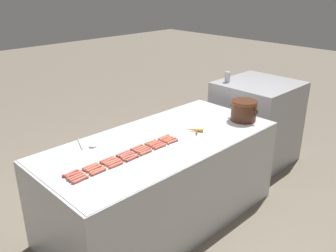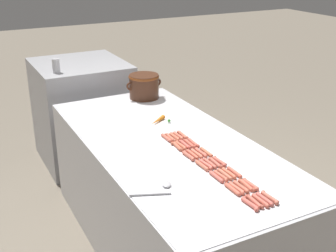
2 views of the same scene
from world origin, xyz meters
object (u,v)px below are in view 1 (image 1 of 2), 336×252
(hot_dog_8, at_px, (92,167))
(hot_dog_17, at_px, (127,155))
(hot_dog_29, at_px, (98,172))
(hot_dog_33, at_px, (160,146))
(bean_pot, at_px, (244,109))
(soda_can, at_px, (227,77))
(serving_spoon, at_px, (88,145))
(hot_dog_26, at_px, (158,145))
(hot_dog_15, at_px, (94,169))
(carrot, at_px, (194,130))
(hot_dog_32, at_px, (146,152))
(hot_dog_20, at_px, (168,139))
(hot_dog_1, at_px, (90,166))
(hot_dog_31, at_px, (132,158))
(hot_dog_28, at_px, (80,180))
(hot_dog_13, at_px, (165,138))
(hot_dog_22, at_px, (97,170))
(hot_dog_11, at_px, (139,148))
(hot_dog_21, at_px, (78,178))
(hot_dog_2, at_px, (107,159))
(hot_dog_23, at_px, (114,163))
(hot_dog_0, at_px, (71,173))
(hot_dog_4, at_px, (136,147))
(hot_dog_9, at_px, (108,161))
(hot_dog_12, at_px, (153,143))
(hot_dog_14, at_px, (75,177))
(hot_dog_19, at_px, (155,144))
(hot_dog_18, at_px, (142,150))
(hot_dog_27, at_px, (170,140))
(hot_dog_3, at_px, (122,153))
(back_cabinet, at_px, (256,122))
(hot_dog_25, at_px, (144,151))
(hot_dog_7, at_px, (74,174))
(hot_dog_24, at_px, (129,157))
(hot_dog_6, at_px, (164,137))
(hot_dog_30, at_px, (116,165))

(hot_dog_8, distance_m, hot_dog_17, 0.32)
(hot_dog_29, height_order, hot_dog_33, same)
(bean_pot, distance_m, soda_can, 0.82)
(hot_dog_8, xyz_separation_m, serving_spoon, (-0.35, 0.20, -0.00))
(hot_dog_29, bearing_deg, hot_dog_26, 92.46)
(hot_dog_15, height_order, carrot, carrot)
(hot_dog_17, xyz_separation_m, hot_dog_32, (0.06, 0.14, 0.00))
(hot_dog_20, xyz_separation_m, serving_spoon, (-0.39, -0.57, -0.00))
(hot_dog_1, relative_size, hot_dog_31, 1.00)
(hot_dog_28, bearing_deg, serving_spoon, 141.57)
(hot_dog_13, xyz_separation_m, hot_dog_22, (0.07, -0.76, 0.00))
(hot_dog_22, xyz_separation_m, hot_dog_26, (-0.00, 0.62, 0.00))
(hot_dog_1, bearing_deg, hot_dog_17, 79.38)
(carrot, bearing_deg, hot_dog_11, -96.04)
(hot_dog_21, xyz_separation_m, hot_dog_32, (0.03, 0.62, 0.00))
(hot_dog_1, relative_size, hot_dog_2, 1.00)
(hot_dog_21, relative_size, hot_dog_23, 1.00)
(hot_dog_1, bearing_deg, hot_dog_20, 85.53)
(hot_dog_0, height_order, hot_dog_4, same)
(hot_dog_17, bearing_deg, hot_dog_33, 78.21)
(hot_dog_2, xyz_separation_m, hot_dog_23, (0.09, 0.00, 0.00))
(hot_dog_32, bearing_deg, hot_dog_9, -106.99)
(hot_dog_8, bearing_deg, hot_dog_32, 78.33)
(hot_dog_12, relative_size, hot_dog_14, 1.00)
(hot_dog_4, xyz_separation_m, hot_dog_23, (0.09, -0.30, 0.00))
(hot_dog_19, relative_size, hot_dog_28, 1.00)
(hot_dog_8, bearing_deg, hot_dog_2, 99.86)
(hot_dog_14, xyz_separation_m, hot_dog_18, (-0.00, 0.63, 0.00))
(hot_dog_0, distance_m, hot_dog_27, 0.93)
(hot_dog_3, bearing_deg, hot_dog_15, -79.39)
(back_cabinet, relative_size, hot_dog_13, 7.43)
(hot_dog_2, bearing_deg, hot_dog_28, -68.61)
(hot_dog_19, distance_m, hot_dog_28, 0.78)
(hot_dog_21, bearing_deg, hot_dog_25, 90.06)
(hot_dog_9, xyz_separation_m, serving_spoon, (-0.36, 0.05, -0.00))
(hot_dog_17, xyz_separation_m, hot_dog_25, (0.03, 0.15, 0.00))
(hot_dog_0, relative_size, hot_dog_29, 1.00)
(back_cabinet, xyz_separation_m, hot_dog_25, (0.18, -1.98, 0.35))
(hot_dog_11, height_order, hot_dog_15, same)
(hot_dog_7, bearing_deg, hot_dog_24, 82.13)
(hot_dog_0, height_order, hot_dog_3, same)
(hot_dog_25, bearing_deg, hot_dog_1, -100.87)
(serving_spoon, height_order, soda_can, soda_can)
(hot_dog_21, distance_m, hot_dog_32, 0.62)
(hot_dog_6, xyz_separation_m, hot_dog_11, (0.03, -0.30, 0.00))
(hot_dog_33, bearing_deg, hot_dog_27, 102.35)
(hot_dog_30, bearing_deg, hot_dog_31, 90.03)
(hot_dog_24, height_order, soda_can, soda_can)
(hot_dog_21, relative_size, hot_dog_33, 1.00)
(hot_dog_2, height_order, hot_dog_20, same)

